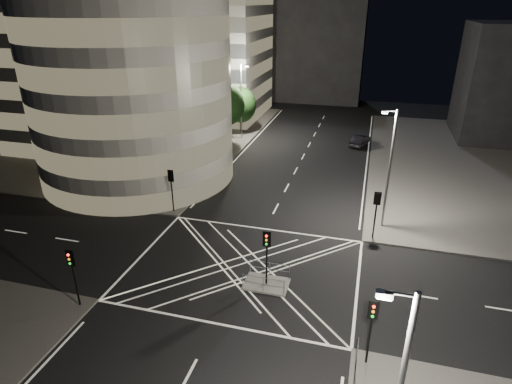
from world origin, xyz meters
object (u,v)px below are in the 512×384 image
(street_lamp_left_far, at_px, (242,99))
(central_island, at_px, (266,284))
(traffic_signal_nl, at_px, (72,268))
(traffic_signal_island, at_px, (267,248))
(traffic_signal_fl, at_px, (171,183))
(sedan, at_px, (360,140))
(traffic_signal_nr, at_px, (372,321))
(street_lamp_right_far, at_px, (389,166))
(traffic_signal_fr, at_px, (376,206))
(street_lamp_left_near, at_px, (187,137))

(street_lamp_left_far, bearing_deg, central_island, -70.05)
(traffic_signal_nl, height_order, traffic_signal_island, same)
(traffic_signal_fl, bearing_deg, sedan, 58.08)
(traffic_signal_nr, xyz_separation_m, traffic_signal_island, (-6.80, 5.30, 0.00))
(traffic_signal_fl, bearing_deg, traffic_signal_island, -37.54)
(street_lamp_right_far, bearing_deg, traffic_signal_nr, -92.30)
(traffic_signal_nl, bearing_deg, street_lamp_left_far, 90.99)
(street_lamp_left_far, height_order, street_lamp_right_far, same)
(traffic_signal_fr, height_order, street_lamp_right_far, street_lamp_right_far)
(traffic_signal_island, height_order, street_lamp_right_far, street_lamp_right_far)
(traffic_signal_fr, bearing_deg, traffic_signal_island, -129.33)
(traffic_signal_nr, bearing_deg, traffic_signal_fr, 90.00)
(traffic_signal_island, height_order, street_lamp_left_far, street_lamp_left_far)
(street_lamp_left_far, relative_size, sedan, 2.31)
(traffic_signal_fl, height_order, street_lamp_left_far, street_lamp_left_far)
(central_island, bearing_deg, traffic_signal_fr, 50.67)
(traffic_signal_nr, height_order, sedan, traffic_signal_nr)
(traffic_signal_fr, xyz_separation_m, traffic_signal_island, (-6.80, -8.30, 0.00))
(street_lamp_left_far, relative_size, street_lamp_right_far, 1.00)
(street_lamp_right_far, bearing_deg, street_lamp_left_near, 170.97)
(central_island, height_order, traffic_signal_fr, traffic_signal_fr)
(traffic_signal_fl, distance_m, street_lamp_left_far, 23.36)
(traffic_signal_island, distance_m, street_lamp_left_far, 33.61)
(traffic_signal_fr, bearing_deg, central_island, -129.33)
(street_lamp_left_near, bearing_deg, street_lamp_right_far, -9.03)
(traffic_signal_nr, height_order, street_lamp_left_near, street_lamp_left_near)
(street_lamp_left_near, bearing_deg, traffic_signal_island, -49.73)
(traffic_signal_fl, bearing_deg, central_island, -37.54)
(street_lamp_left_far, xyz_separation_m, sedan, (15.92, 1.34, -4.83))
(central_island, xyz_separation_m, traffic_signal_fl, (-10.80, 8.30, 2.84))
(street_lamp_left_near, distance_m, sedan, 25.51)
(traffic_signal_nl, height_order, street_lamp_left_near, street_lamp_left_near)
(traffic_signal_nl, relative_size, traffic_signal_fr, 1.00)
(central_island, bearing_deg, street_lamp_right_far, 54.70)
(traffic_signal_fl, xyz_separation_m, traffic_signal_nr, (17.60, -13.60, 0.00))
(traffic_signal_nr, bearing_deg, street_lamp_left_far, 116.36)
(traffic_signal_nr, relative_size, sedan, 0.92)
(street_lamp_right_far, xyz_separation_m, sedan, (-2.95, 22.34, -4.83))
(traffic_signal_fl, xyz_separation_m, street_lamp_left_far, (-0.64, 23.20, 2.63))
(traffic_signal_fr, relative_size, street_lamp_left_near, 0.40)
(traffic_signal_fr, relative_size, street_lamp_left_far, 0.40)
(traffic_signal_fl, height_order, traffic_signal_nl, same)
(traffic_signal_fl, relative_size, street_lamp_left_near, 0.40)
(traffic_signal_island, relative_size, sedan, 0.92)
(sedan, bearing_deg, street_lamp_right_far, 113.57)
(traffic_signal_nl, bearing_deg, street_lamp_right_far, 40.91)
(traffic_signal_nr, height_order, street_lamp_left_far, street_lamp_left_far)
(street_lamp_left_near, xyz_separation_m, street_lamp_left_far, (0.00, 18.00, 0.00))
(traffic_signal_island, distance_m, sedan, 33.22)
(traffic_signal_fr, height_order, street_lamp_left_far, street_lamp_left_far)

